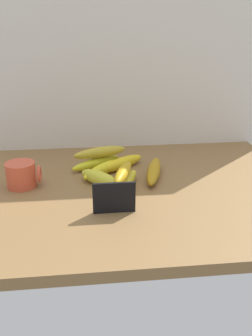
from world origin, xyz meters
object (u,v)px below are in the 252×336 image
(coffee_mug, at_px, (22,175))
(banana_3, at_px, (127,181))
(banana_4, at_px, (121,163))
(banana_6, at_px, (100,152))
(banana_7, at_px, (123,172))
(banana_0, at_px, (154,171))
(chalkboard_sign, at_px, (114,199))
(banana_5, at_px, (102,169))
(banana_2, at_px, (100,178))
(banana_1, at_px, (96,163))

(coffee_mug, bearing_deg, banana_3, -6.42)
(banana_4, xyz_separation_m, banana_6, (-0.07, 0.03, 0.03))
(banana_7, bearing_deg, banana_0, 35.39)
(chalkboard_sign, bearing_deg, banana_5, 94.10)
(chalkboard_sign, bearing_deg, banana_2, 99.27)
(banana_5, bearing_deg, banana_7, -62.68)
(banana_5, distance_m, banana_6, 0.08)
(banana_0, distance_m, banana_6, 0.20)
(banana_6, bearing_deg, coffee_mug, -151.29)
(banana_2, bearing_deg, chalkboard_sign, -80.73)
(banana_1, bearing_deg, chalkboard_sign, -83.70)
(chalkboard_sign, relative_size, banana_1, 0.60)
(coffee_mug, height_order, banana_3, coffee_mug)
(banana_0, height_order, banana_4, banana_0)
(banana_4, bearing_deg, banana_1, 166.88)
(coffee_mug, distance_m, banana_4, 0.32)
(coffee_mug, relative_size, banana_5, 0.58)
(banana_1, bearing_deg, banana_4, -13.12)
(banana_1, relative_size, banana_4, 1.00)
(coffee_mug, relative_size, banana_1, 0.55)
(chalkboard_sign, height_order, coffee_mug, chalkboard_sign)
(banana_0, xyz_separation_m, banana_1, (-0.18, 0.10, -0.00))
(banana_5, distance_m, banana_7, 0.13)
(chalkboard_sign, height_order, banana_7, chalkboard_sign)
(banana_6, bearing_deg, banana_1, -150.27)
(banana_2, distance_m, banana_7, 0.08)
(coffee_mug, bearing_deg, banana_4, 18.63)
(coffee_mug, xyz_separation_m, banana_0, (0.40, 0.03, -0.02))
(banana_3, bearing_deg, banana_0, 33.88)
(banana_6, xyz_separation_m, banana_7, (0.06, -0.18, 0.00))
(banana_0, height_order, banana_1, banana_0)
(banana_6, bearing_deg, banana_4, -21.42)
(banana_0, bearing_deg, banana_5, 168.25)
(coffee_mug, bearing_deg, banana_7, -9.19)
(banana_4, relative_size, banana_6, 1.01)
(coffee_mug, distance_m, banana_6, 0.27)
(banana_0, distance_m, banana_3, 0.11)
(chalkboard_sign, bearing_deg, banana_6, 93.73)
(banana_5, bearing_deg, banana_4, 33.37)
(banana_3, xyz_separation_m, banana_7, (-0.01, -0.01, 0.03))
(banana_6, bearing_deg, banana_5, -87.62)
(coffee_mug, relative_size, banana_3, 0.66)
(coffee_mug, height_order, banana_0, coffee_mug)
(chalkboard_sign, distance_m, banana_1, 0.31)
(chalkboard_sign, relative_size, banana_3, 0.71)
(banana_3, bearing_deg, banana_7, -135.71)
(banana_3, xyz_separation_m, banana_6, (-0.07, 0.16, 0.03))
(banana_3, relative_size, banana_7, 0.96)
(banana_4, bearing_deg, banana_6, 158.58)
(banana_3, distance_m, banana_5, 0.12)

